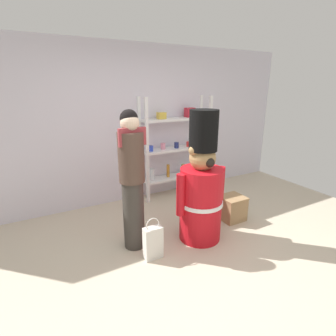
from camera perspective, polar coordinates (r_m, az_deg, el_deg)
ground_plane at (r=3.20m, az=7.66°, el=-20.04°), size 6.40×6.40×0.00m
back_wall at (r=4.53m, az=-8.48°, el=9.15°), size 6.40×0.12×2.60m
merchandise_shelf at (r=4.75m, az=1.71°, el=4.58°), size 1.31×0.35×1.77m
teddy_bear_guard at (r=3.36m, az=7.23°, el=-4.66°), size 0.72×0.56×1.68m
person_shopper at (r=3.10m, az=-7.80°, el=-2.21°), size 0.32×0.30×1.70m
shopping_bag at (r=3.17m, az=-3.25°, el=-15.78°), size 0.22×0.11×0.52m
display_crate at (r=4.10m, az=13.70°, el=-8.41°), size 0.35×0.34×0.37m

